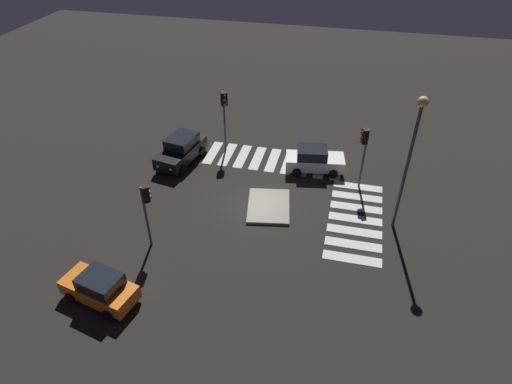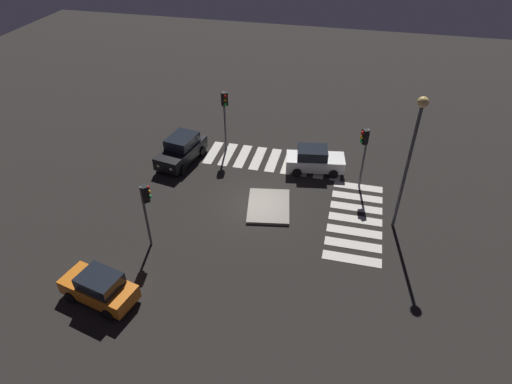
{
  "view_description": "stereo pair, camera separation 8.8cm",
  "coord_description": "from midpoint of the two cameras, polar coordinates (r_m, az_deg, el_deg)",
  "views": [
    {
      "loc": [
        -21.08,
        -4.96,
        17.03
      ],
      "look_at": [
        0.0,
        0.0,
        1.0
      ],
      "focal_mm": 30.5,
      "sensor_mm": 36.0,
      "label": 1
    },
    {
      "loc": [
        -21.06,
        -5.04,
        17.03
      ],
      "look_at": [
        0.0,
        0.0,
        1.0
      ],
      "focal_mm": 30.5,
      "sensor_mm": 36.0,
      "label": 2
    }
  ],
  "objects": [
    {
      "name": "traffic_light_north",
      "position": [
        31.51,
        -4.26,
        11.02
      ],
      "size": [
        0.53,
        0.54,
        4.65
      ],
      "rotation": [
        0.0,
        0.0,
        -2.59
      ],
      "color": "#47474C",
      "rests_on": "ground"
    },
    {
      "name": "car_black",
      "position": [
        31.73,
        -9.87,
        5.47
      ],
      "size": [
        4.64,
        2.67,
        1.93
      ],
      "rotation": [
        0.0,
        0.0,
        2.96
      ],
      "color": "black",
      "rests_on": "ground"
    },
    {
      "name": "ground_plane",
      "position": [
        27.55,
        -0.09,
        -1.67
      ],
      "size": [
        80.0,
        80.0,
        0.0
      ],
      "primitive_type": "plane",
      "color": "black"
    },
    {
      "name": "car_orange",
      "position": [
        22.8,
        -19.93,
        -11.73
      ],
      "size": [
        2.4,
        4.03,
        1.66
      ],
      "rotation": [
        0.0,
        0.0,
        1.35
      ],
      "color": "orange",
      "rests_on": "ground"
    },
    {
      "name": "traffic_light_east",
      "position": [
        28.17,
        13.88,
        6.12
      ],
      "size": [
        0.54,
        0.53,
        4.3
      ],
      "rotation": [
        0.0,
        0.0,
        2.09
      ],
      "color": "#47474C",
      "rests_on": "ground"
    },
    {
      "name": "street_lamp",
      "position": [
        24.19,
        19.73,
        5.91
      ],
      "size": [
        0.56,
        0.56,
        8.23
      ],
      "color": "#47474C",
      "rests_on": "ground"
    },
    {
      "name": "traffic_island",
      "position": [
        27.3,
        1.58,
        -1.86
      ],
      "size": [
        3.84,
        3.14,
        0.18
      ],
      "color": "gray",
      "rests_on": "ground"
    },
    {
      "name": "traffic_light_west",
      "position": [
        23.62,
        -14.33,
        -1.17
      ],
      "size": [
        0.54,
        0.54,
        3.99
      ],
      "rotation": [
        0.0,
        0.0,
        -0.79
      ],
      "color": "#47474C",
      "rests_on": "ground"
    },
    {
      "name": "crosswalk_side",
      "position": [
        31.87,
        2.15,
        4.2
      ],
      "size": [
        3.2,
        9.9,
        0.02
      ],
      "color": "silver",
      "rests_on": "ground"
    },
    {
      "name": "crosswalk_near",
      "position": [
        27.11,
        12.79,
        -3.47
      ],
      "size": [
        7.6,
        3.2,
        0.02
      ],
      "color": "silver",
      "rests_on": "ground"
    },
    {
      "name": "car_white",
      "position": [
        30.55,
        7.56,
        4.22
      ],
      "size": [
        2.4,
        4.24,
        1.77
      ],
      "rotation": [
        0.0,
        0.0,
        -1.41
      ],
      "color": "silver",
      "rests_on": "ground"
    }
  ]
}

